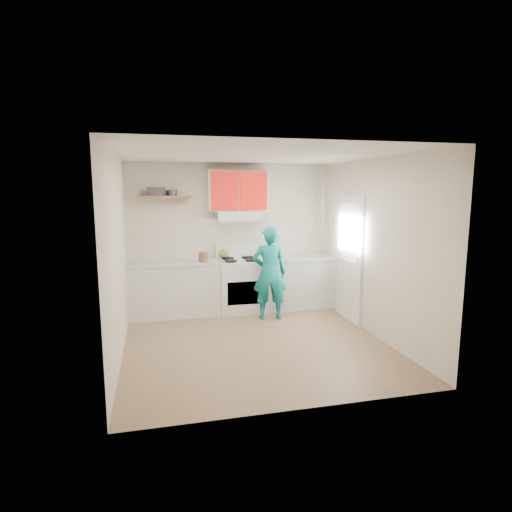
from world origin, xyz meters
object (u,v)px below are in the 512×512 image
object	(u,v)px
stove	(240,286)
tin	(172,193)
person	(270,273)
kettle	(224,254)
crock	(203,258)

from	to	relation	value
stove	tin	distance (m)	1.99
stove	person	bearing A→B (deg)	-53.77
tin	person	bearing A→B (deg)	-26.07
tin	person	world-z (taller)	tin
stove	kettle	distance (m)	0.64
tin	kettle	world-z (taller)	tin
stove	crock	xyz separation A→B (m)	(-0.64, -0.04, 0.53)
kettle	person	world-z (taller)	person
stove	tin	size ratio (longest dim) A/B	5.54
crock	person	size ratio (longest dim) A/B	0.12
stove	person	distance (m)	0.75
tin	crock	xyz separation A→B (m)	(0.48, -0.23, -1.09)
tin	stove	bearing A→B (deg)	-10.02
crock	kettle	bearing A→B (deg)	34.36
tin	crock	distance (m)	1.22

